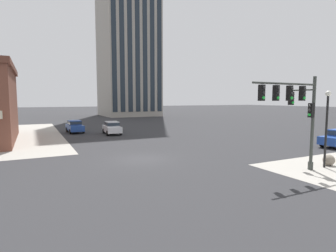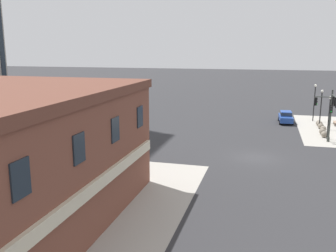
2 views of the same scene
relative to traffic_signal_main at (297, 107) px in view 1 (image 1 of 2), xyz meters
name	(u,v)px [view 1 (image 1 of 2)]	position (x,y,z in m)	size (l,w,h in m)	color
ground_plane	(141,159)	(-7.37, 7.63, -4.06)	(320.00, 320.00, 0.00)	#2D2D30
traffic_signal_main	(297,107)	(0.00, 0.00, 0.00)	(5.32, 2.09, 5.97)	#383D38
bollard_sphere_curb_a	(329,160)	(3.42, -0.02, -3.68)	(0.76, 0.76, 0.76)	gray
street_lamp_corner_near	(327,119)	(2.63, -0.23, -0.84)	(0.36, 0.36, 5.09)	black
car_main_northbound_near	(112,127)	(-5.40, 23.37, -3.14)	(2.10, 4.50, 1.68)	silver
car_main_southbound_far	(75,126)	(-9.48, 27.40, -3.14)	(2.03, 4.47, 1.68)	#23479E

